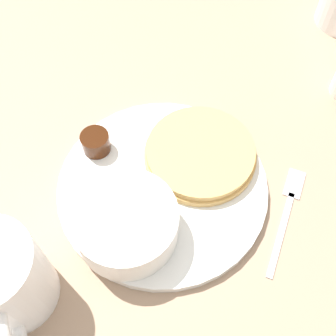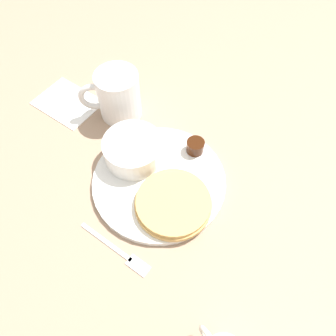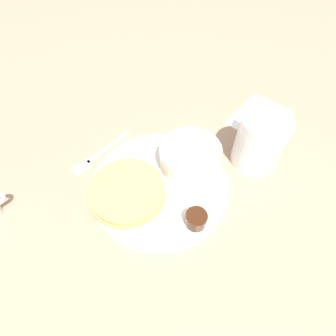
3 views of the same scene
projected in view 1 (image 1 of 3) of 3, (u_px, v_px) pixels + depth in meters
name	position (u px, v px, depth m)	size (l,w,h in m)	color
ground_plane	(163.00, 189.00, 0.50)	(4.00, 4.00, 0.00)	#9E7F66
plate	(163.00, 187.00, 0.50)	(0.25, 0.25, 0.01)	white
pancake_stack	(200.00, 153.00, 0.51)	(0.14, 0.14, 0.02)	tan
bowl	(126.00, 223.00, 0.44)	(0.11, 0.11, 0.05)	white
syrup_cup	(96.00, 142.00, 0.51)	(0.03, 0.03, 0.03)	#38190A
butter_ramekin	(104.00, 235.00, 0.44)	(0.04, 0.04, 0.04)	white
coffee_mug	(2.00, 281.00, 0.39)	(0.09, 0.11, 0.10)	white
fork	(288.00, 207.00, 0.49)	(0.14, 0.05, 0.00)	silver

